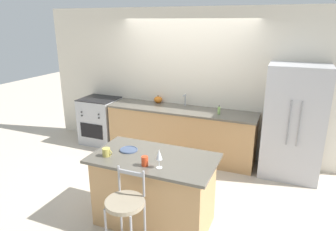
{
  "coord_description": "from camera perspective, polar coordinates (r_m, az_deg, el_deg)",
  "views": [
    {
      "loc": [
        1.77,
        -4.56,
        2.46
      ],
      "look_at": [
        0.15,
        -0.61,
        1.11
      ],
      "focal_mm": 32.0,
      "sensor_mm": 36.0,
      "label": 1
    }
  ],
  "objects": [
    {
      "name": "bar_stool_near",
      "position": [
        3.26,
        -8.07,
        -17.69
      ],
      "size": [
        0.41,
        0.41,
        1.01
      ],
      "color": "#99999E",
      "rests_on": "ground_plane"
    },
    {
      "name": "pumpkin_decoration",
      "position": [
        5.84,
        -1.91,
        3.05
      ],
      "size": [
        0.16,
        0.16,
        0.15
      ],
      "color": "orange",
      "rests_on": "back_counter"
    },
    {
      "name": "wall_back",
      "position": [
        5.67,
        3.72,
        6.3
      ],
      "size": [
        6.0,
        0.07,
        2.7
      ],
      "color": "beige",
      "rests_on": "ground_plane"
    },
    {
      "name": "oven_range",
      "position": [
        6.38,
        -12.71,
        -0.93
      ],
      "size": [
        0.72,
        0.67,
        0.95
      ],
      "color": "#ADAFB5",
      "rests_on": "ground_plane"
    },
    {
      "name": "sink_faucet",
      "position": [
        5.62,
        3.25,
        3.24
      ],
      "size": [
        0.02,
        0.13,
        0.22
      ],
      "color": "#ADAFB5",
      "rests_on": "back_counter"
    },
    {
      "name": "back_counter",
      "position": [
        5.62,
        2.47,
        -3.18
      ],
      "size": [
        2.76,
        0.69,
        0.93
      ],
      "color": "tan",
      "rests_on": "ground_plane"
    },
    {
      "name": "wine_glass",
      "position": [
        3.3,
        -1.72,
        -7.51
      ],
      "size": [
        0.07,
        0.07,
        0.22
      ],
      "color": "white",
      "rests_on": "kitchen_island"
    },
    {
      "name": "coffee_mug",
      "position": [
        3.69,
        -11.64,
        -6.86
      ],
      "size": [
        0.13,
        0.09,
        0.1
      ],
      "color": "#C1B251",
      "rests_on": "kitchen_island"
    },
    {
      "name": "soap_bottle",
      "position": [
        5.19,
        9.68,
        0.97
      ],
      "size": [
        0.05,
        0.05,
        0.16
      ],
      "color": "#89B260",
      "rests_on": "back_counter"
    },
    {
      "name": "dinner_plate",
      "position": [
        3.81,
        -7.47,
        -6.47
      ],
      "size": [
        0.23,
        0.23,
        0.02
      ],
      "color": "#425170",
      "rests_on": "kitchen_island"
    },
    {
      "name": "ground_plane",
      "position": [
        5.48,
        1.02,
        -9.08
      ],
      "size": [
        18.0,
        18.0,
        0.0
      ],
      "primitive_type": "plane",
      "color": "beige"
    },
    {
      "name": "tumbler_cup",
      "position": [
        3.39,
        -4.45,
        -8.66
      ],
      "size": [
        0.08,
        0.08,
        0.11
      ],
      "color": "red",
      "rests_on": "kitchen_island"
    },
    {
      "name": "kitchen_island",
      "position": [
        3.83,
        -2.67,
        -13.95
      ],
      "size": [
        1.5,
        0.84,
        0.91
      ],
      "color": "tan",
      "rests_on": "ground_plane"
    },
    {
      "name": "refrigerator",
      "position": [
        5.16,
        22.77,
        -1.2
      ],
      "size": [
        0.9,
        0.7,
        1.84
      ],
      "color": "#BCBCC1",
      "rests_on": "ground_plane"
    }
  ]
}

